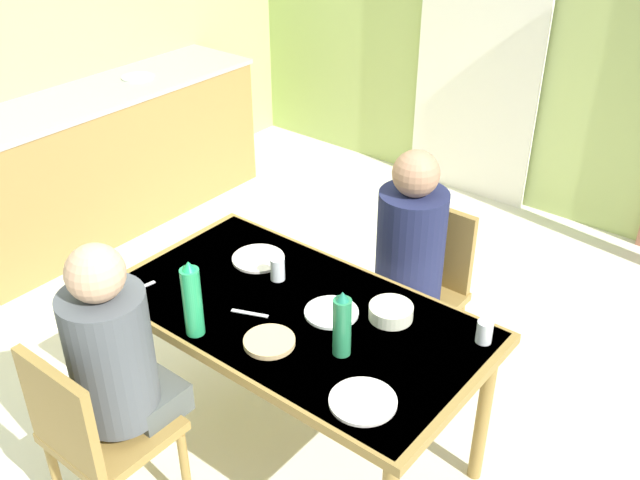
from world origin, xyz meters
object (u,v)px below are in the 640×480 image
kitchen_counter (108,157)px  water_bottle_green_near (192,300)px  chair_near_diner (94,433)px  chair_far_diner (421,285)px  water_bottle_green_far (342,325)px  serving_bowl_center (391,312)px  person_near_diner (114,352)px  person_far_diner (409,245)px  dining_table (296,326)px

kitchen_counter → water_bottle_green_near: water_bottle_green_near is taller
chair_near_diner → chair_far_diner: 1.58m
water_bottle_green_far → serving_bowl_center: bearing=85.4°
chair_far_diner → water_bottle_green_far: bearing=101.5°
person_near_diner → water_bottle_green_far: size_ratio=2.90×
person_far_diner → serving_bowl_center: bearing=114.4°
chair_near_diner → serving_bowl_center: chair_near_diner is taller
person_near_diner → person_far_diner: 1.32m
chair_near_diner → chair_far_diner: (0.42, 1.52, 0.00)m
chair_near_diner → water_bottle_green_far: 0.97m
person_near_diner → water_bottle_green_near: (0.10, 0.29, 0.10)m
dining_table → person_far_diner: size_ratio=1.94×
chair_far_diner → serving_bowl_center: (0.20, -0.57, 0.27)m
kitchen_counter → chair_far_diner: size_ratio=2.47×
chair_far_diner → person_far_diner: person_far_diner is taller
kitchen_counter → person_far_diner: person_far_diner is taller
water_bottle_green_near → water_bottle_green_far: 0.55m
chair_near_diner → person_near_diner: 0.31m
person_near_diner → serving_bowl_center: bearing=53.0°
water_bottle_green_near → water_bottle_green_far: size_ratio=1.18×
kitchen_counter → water_bottle_green_near: 2.41m
serving_bowl_center → chair_near_diner: bearing=-122.9°
kitchen_counter → serving_bowl_center: (2.59, -0.61, 0.32)m
kitchen_counter → serving_bowl_center: size_ratio=12.62×
kitchen_counter → person_far_diner: 2.42m
person_near_diner → water_bottle_green_far: (0.59, 0.54, 0.08)m
kitchen_counter → dining_table: size_ratio=1.43×
dining_table → water_bottle_green_far: bearing=-17.2°
chair_near_diner → serving_bowl_center: size_ratio=5.12×
kitchen_counter → person_near_diner: size_ratio=2.79×
water_bottle_green_near → dining_table: bearing=58.5°
chair_far_diner → serving_bowl_center: chair_far_diner is taller
dining_table → water_bottle_green_near: size_ratio=4.78×
dining_table → water_bottle_green_far: (0.29, -0.09, 0.20)m
water_bottle_green_near → chair_near_diner: bearing=-103.1°
kitchen_counter → chair_far_diner: bearing=-1.1°
serving_bowl_center → dining_table: bearing=-148.4°
chair_far_diner → water_bottle_green_far: water_bottle_green_far is taller
dining_table → serving_bowl_center: bearing=31.6°
chair_far_diner → kitchen_counter: bearing=-1.1°
person_near_diner → water_bottle_green_near: bearing=71.2°
chair_near_diner → person_far_diner: size_ratio=1.13×
serving_bowl_center → chair_far_diner: bearing=109.0°
dining_table → water_bottle_green_far: water_bottle_green_far is taller
water_bottle_green_far → serving_bowl_center: size_ratio=1.56×
person_far_diner → person_near_diner: bearing=71.4°
kitchen_counter → water_bottle_green_near: (2.07, -1.14, 0.44)m
water_bottle_green_far → kitchen_counter: bearing=160.8°
person_far_diner → water_bottle_green_near: bearing=71.5°
water_bottle_green_near → serving_bowl_center: size_ratio=1.84×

